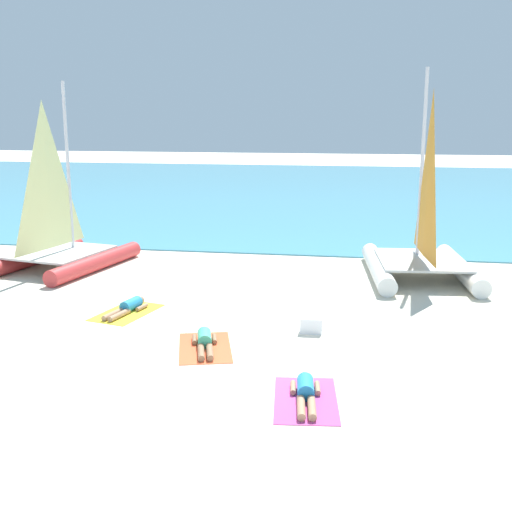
% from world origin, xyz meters
% --- Properties ---
extents(ground_plane, '(120.00, 120.00, 0.00)m').
position_xyz_m(ground_plane, '(0.00, 10.00, 0.00)').
color(ground_plane, beige).
extents(ocean_water, '(120.00, 40.00, 0.05)m').
position_xyz_m(ocean_water, '(0.00, 30.11, 0.03)').
color(ocean_water, '#4C9EB7').
rests_on(ocean_water, ground).
extents(sailboat_white, '(3.52, 5.08, 6.27)m').
position_xyz_m(sailboat_white, '(4.56, 7.66, 0.93)').
color(sailboat_white, white).
rests_on(sailboat_white, ground).
extents(sailboat_red, '(3.74, 5.03, 5.93)m').
position_xyz_m(sailboat_red, '(-6.79, 6.99, 0.88)').
color(sailboat_red, '#CC3838').
rests_on(sailboat_red, ground).
extents(towel_left, '(1.52, 2.11, 0.01)m').
position_xyz_m(towel_left, '(-3.02, 2.81, 0.01)').
color(towel_left, yellow).
rests_on(towel_left, ground).
extents(sunbather_left, '(0.76, 1.56, 0.30)m').
position_xyz_m(sunbather_left, '(-3.00, 2.87, 0.13)').
color(sunbather_left, '#268CCC').
rests_on(sunbather_left, towel_left).
extents(towel_middle, '(1.57, 2.13, 0.01)m').
position_xyz_m(towel_middle, '(-0.46, 0.73, 0.01)').
color(towel_middle, '#EA5933').
rests_on(towel_middle, ground).
extents(sunbather_middle, '(0.80, 1.55, 0.30)m').
position_xyz_m(sunbather_middle, '(-0.48, 0.79, 0.13)').
color(sunbather_middle, '#3FB28C').
rests_on(sunbather_middle, towel_middle).
extents(towel_right, '(1.32, 2.02, 0.01)m').
position_xyz_m(towel_right, '(1.91, -1.46, 0.01)').
color(towel_right, '#D84C99').
rests_on(towel_right, ground).
extents(sunbather_right, '(0.59, 1.57, 0.30)m').
position_xyz_m(sunbather_right, '(1.90, -1.40, 0.13)').
color(sunbather_right, '#268CCC').
rests_on(sunbather_right, towel_right).
extents(cooler_box, '(0.50, 0.36, 0.36)m').
position_xyz_m(cooler_box, '(1.71, 2.11, 0.18)').
color(cooler_box, white).
rests_on(cooler_box, ground).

